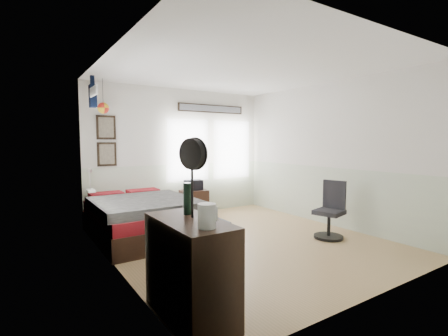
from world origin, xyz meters
The scene contains 12 objects.
ground_plane centered at (0.00, 0.00, -0.01)m, with size 4.00×4.50×0.01m, color tan.
room_shell centered at (-0.08, 0.19, 1.61)m, with size 4.02×4.52×2.71m.
wall_decor centered at (-1.10, 1.96, 2.10)m, with size 3.55×1.32×1.44m.
bed centered at (-1.30, 1.11, 0.33)m, with size 1.51×2.08×0.66m.
dresser centered at (-1.74, -1.55, 0.45)m, with size 0.48×1.00×0.90m, color #372316.
armchair centered at (-1.17, -0.56, 0.32)m, with size 0.68×0.70×0.63m, color slate.
nightstand centered at (0.18, 2.03, 0.27)m, with size 0.55×0.44×0.55m, color #372316.
task_chair centered at (1.32, -0.65, 0.38)m, with size 0.51×0.51×0.94m.
kettle centered at (-1.75, -1.88, 1.00)m, with size 0.17×0.15×0.20m.
bottle centered at (-1.66, -1.35, 1.05)m, with size 0.08×0.08×0.30m, color black.
stand_fan centered at (-1.67, -1.49, 1.47)m, with size 0.16×0.29×0.73m.
black_bag centered at (0.18, 2.03, 0.66)m, with size 0.36×0.24×0.21m, color black.
Camera 1 is at (-3.03, -4.09, 1.60)m, focal length 26.00 mm.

